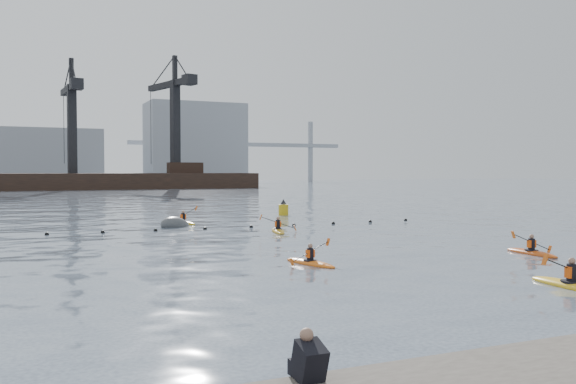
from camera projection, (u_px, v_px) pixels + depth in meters
name	position (u px, v px, depth m)	size (l,w,h in m)	color
ground	(399.00, 303.00, 16.47)	(400.00, 400.00, 0.00)	#3C4657
float_line	(180.00, 229.00, 36.87)	(33.24, 0.73, 0.24)	black
barge_pier	(71.00, 180.00, 116.88)	(72.00, 19.30, 29.50)	black
skyline	(69.00, 148.00, 154.44)	(141.00, 28.00, 22.00)	gray
kayaker_0	(310.00, 262.00, 23.34)	(1.92, 2.88, 1.05)	orange
kayaker_1	(571.00, 284.00, 18.66)	(2.27, 3.32, 1.22)	yellow
kayaker_3	(278.00, 230.00, 35.69)	(2.14, 3.23, 1.17)	gold
kayaker_4	(531.00, 252.00, 26.19)	(2.10, 3.07, 1.14)	#C04712
kayaker_5	(183.00, 222.00, 41.35)	(2.17, 3.21, 1.28)	gold
mooring_buoy	(175.00, 226.00, 39.21)	(2.47, 1.46, 1.23)	#3C3E41
nav_buoy	(283.00, 210.00, 49.39)	(0.80, 0.80, 1.45)	gold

